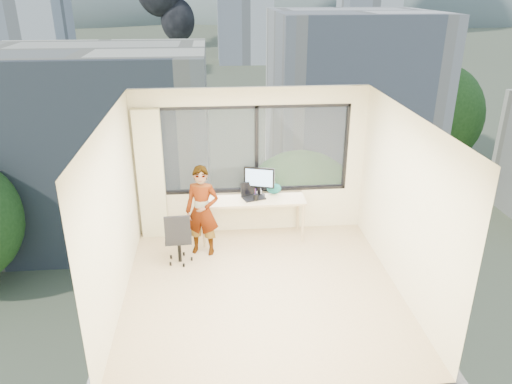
{
  "coord_description": "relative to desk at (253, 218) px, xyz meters",
  "views": [
    {
      "loc": [
        -0.64,
        -6.02,
        4.16
      ],
      "look_at": [
        0.0,
        1.0,
        1.15
      ],
      "focal_mm": 34.33,
      "sensor_mm": 36.0,
      "label": 1
    }
  ],
  "objects": [
    {
      "name": "hill_b",
      "position": [
        100.0,
        318.34,
        -14.38
      ],
      "size": [
        300.0,
        220.0,
        96.0
      ],
      "primitive_type": "ellipsoid",
      "color": "slate",
      "rests_on": "exterior_ground"
    },
    {
      "name": "laptop",
      "position": [
        0.02,
        0.0,
        0.49
      ],
      "size": [
        0.47,
        0.48,
        0.24
      ],
      "primitive_type": null,
      "rotation": [
        0.0,
        0.0,
        0.31
      ],
      "color": "black",
      "rests_on": "desk"
    },
    {
      "name": "tree_b",
      "position": [
        4.0,
        16.34,
        -9.88
      ],
      "size": [
        7.6,
        7.6,
        9.0
      ],
      "primitive_type": null,
      "color": "#2A521B",
      "rests_on": "exterior_ground"
    },
    {
      "name": "far_tower_c",
      "position": [
        45.0,
        138.34,
        -1.38
      ],
      "size": [
        15.0,
        15.0,
        26.0
      ],
      "primitive_type": "cube",
      "color": "silver",
      "rests_on": "exterior_ground"
    },
    {
      "name": "monitor",
      "position": [
        0.12,
        0.1,
        0.64
      ],
      "size": [
        0.54,
        0.27,
        0.53
      ],
      "primitive_type": null,
      "rotation": [
        0.0,
        0.0,
        -0.3
      ],
      "color": "black",
      "rests_on": "desk"
    },
    {
      "name": "ceiling",
      "position": [
        0.0,
        -1.66,
        2.23
      ],
      "size": [
        4.0,
        4.0,
        0.01
      ],
      "primitive_type": "cube",
      "color": "white",
      "rests_on": "ground"
    },
    {
      "name": "floor",
      "position": [
        0.0,
        -1.66,
        -0.38
      ],
      "size": [
        4.0,
        4.0,
        0.01
      ],
      "primitive_type": "cube",
      "color": "tan",
      "rests_on": "ground"
    },
    {
      "name": "person",
      "position": [
        -0.86,
        -0.45,
        0.39
      ],
      "size": [
        0.63,
        0.49,
        1.52
      ],
      "primitive_type": "imported",
      "rotation": [
        0.0,
        0.0,
        -0.25
      ],
      "color": "#2D2D33",
      "rests_on": "floor"
    },
    {
      "name": "desk",
      "position": [
        0.0,
        0.0,
        0.0
      ],
      "size": [
        1.8,
        0.6,
        0.75
      ],
      "primitive_type": "cube",
      "color": "tan",
      "rests_on": "floor"
    },
    {
      "name": "tree_c",
      "position": [
        22.0,
        38.34,
        -9.38
      ],
      "size": [
        8.4,
        8.4,
        10.0
      ],
      "primitive_type": null,
      "color": "#2A521B",
      "rests_on": "exterior_ground"
    },
    {
      "name": "game_console",
      "position": [
        0.01,
        0.26,
        0.41
      ],
      "size": [
        0.33,
        0.28,
        0.08
      ],
      "primitive_type": "cube",
      "rotation": [
        0.0,
        0.0,
        0.06
      ],
      "color": "white",
      "rests_on": "desk"
    },
    {
      "name": "far_tower_d",
      "position": [
        -60.0,
        148.34,
        -3.38
      ],
      "size": [
        16.0,
        14.0,
        22.0
      ],
      "primitive_type": "cube",
      "color": "silver",
      "rests_on": "exterior_ground"
    },
    {
      "name": "exterior_ground",
      "position": [
        0.0,
        118.34,
        -14.38
      ],
      "size": [
        400.0,
        400.0,
        0.04
      ],
      "primitive_type": "cube",
      "color": "#515B3D",
      "rests_on": "ground"
    },
    {
      "name": "near_bldg_a",
      "position": [
        -9.0,
        28.34,
        -7.38
      ],
      "size": [
        16.0,
        12.0,
        14.0
      ],
      "primitive_type": "cube",
      "color": "beige",
      "rests_on": "exterior_ground"
    },
    {
      "name": "cellphone",
      "position": [
        -0.71,
        -0.13,
        0.38
      ],
      "size": [
        0.11,
        0.08,
        0.01
      ],
      "primitive_type": "cube",
      "rotation": [
        0.0,
        0.0,
        -0.34
      ],
      "color": "black",
      "rests_on": "desk"
    },
    {
      "name": "window_wall",
      "position": [
        0.05,
        0.34,
        1.15
      ],
      "size": [
        3.3,
        0.16,
        1.55
      ],
      "primitive_type": null,
      "color": "black",
      "rests_on": "ground"
    },
    {
      "name": "hill_a",
      "position": [
        -120.0,
        318.34,
        -14.38
      ],
      "size": [
        288.0,
        216.0,
        90.0
      ],
      "primitive_type": "ellipsoid",
      "color": "slate",
      "rests_on": "exterior_ground"
    },
    {
      "name": "far_tower_a",
      "position": [
        -35.0,
        93.34,
        -0.38
      ],
      "size": [
        14.0,
        14.0,
        28.0
      ],
      "primitive_type": "cube",
      "color": "silver",
      "rests_on": "exterior_ground"
    },
    {
      "name": "handbag",
      "position": [
        0.39,
        0.17,
        0.47
      ],
      "size": [
        0.26,
        0.15,
        0.19
      ],
      "primitive_type": "ellipsoid",
      "rotation": [
        0.0,
        0.0,
        -0.09
      ],
      "color": "#0C464A",
      "rests_on": "desk"
    },
    {
      "name": "pen_cup",
      "position": [
        0.05,
        -0.08,
        0.43
      ],
      "size": [
        0.09,
        0.09,
        0.11
      ],
      "primitive_type": "cylinder",
      "rotation": [
        0.0,
        0.0,
        0.06
      ],
      "color": "black",
      "rests_on": "desk"
    },
    {
      "name": "near_bldg_b",
      "position": [
        12.0,
        36.34,
        -6.38
      ],
      "size": [
        14.0,
        13.0,
        16.0
      ],
      "primitive_type": "cube",
      "color": "silver",
      "rests_on": "exterior_ground"
    },
    {
      "name": "wall_right",
      "position": [
        2.0,
        -1.66,
        0.93
      ],
      "size": [
        0.01,
        4.0,
        2.6
      ],
      "primitive_type": "cube",
      "color": "beige",
      "rests_on": "ground"
    },
    {
      "name": "curtain",
      "position": [
        -1.72,
        0.22,
        0.77
      ],
      "size": [
        0.45,
        0.14,
        2.3
      ],
      "primitive_type": "cube",
      "color": "beige",
      "rests_on": "floor"
    },
    {
      "name": "wall_front",
      "position": [
        0.0,
        -3.66,
        0.93
      ],
      "size": [
        4.0,
        0.01,
        2.6
      ],
      "primitive_type": "cube",
      "color": "beige",
      "rests_on": "ground"
    },
    {
      "name": "wall_left",
      "position": [
        -2.0,
        -1.66,
        0.93
      ],
      "size": [
        0.01,
        4.0,
        2.6
      ],
      "primitive_type": "cube",
      "color": "beige",
      "rests_on": "ground"
    },
    {
      "name": "chair",
      "position": [
        -1.25,
        -0.72,
        0.08
      ],
      "size": [
        0.49,
        0.49,
        0.92
      ],
      "primitive_type": null,
      "rotation": [
        0.0,
        0.0,
        0.04
      ],
      "color": "black",
      "rests_on": "floor"
    }
  ]
}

